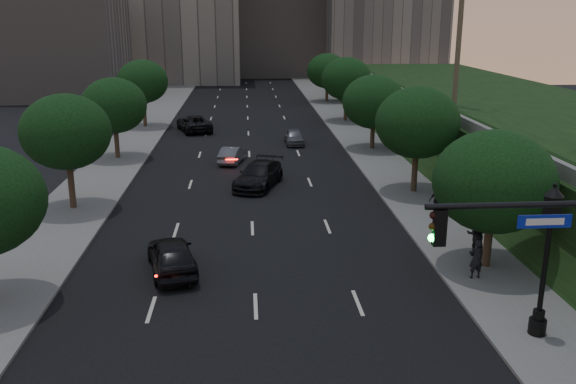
{
  "coord_description": "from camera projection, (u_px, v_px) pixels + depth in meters",
  "views": [
    {
      "loc": [
        -0.25,
        -16.44,
        10.86
      ],
      "look_at": [
        1.5,
        8.45,
        3.6
      ],
      "focal_mm": 38.0,
      "sensor_mm": 36.0,
      "label": 1
    }
  ],
  "objects": [
    {
      "name": "tree_left_c",
      "position": [
        114.0,
        106.0,
        46.62
      ],
      "size": [
        5.0,
        5.0,
        6.34
      ],
      "color": "#38281C",
      "rests_on": "ground"
    },
    {
      "name": "sedan_far_left",
      "position": [
        194.0,
        123.0,
        59.03
      ],
      "size": [
        4.16,
        6.19,
        1.58
      ],
      "primitive_type": "imported",
      "rotation": [
        0.0,
        0.0,
        3.44
      ],
      "color": "black",
      "rests_on": "ground"
    },
    {
      "name": "parapet_wall",
      "position": [
        430.0,
        106.0,
        45.31
      ],
      "size": [
        0.35,
        90.0,
        0.7
      ],
      "primitive_type": "cube",
      "color": "slate",
      "rests_on": "embankment"
    },
    {
      "name": "office_block_filler",
      "position": [
        53.0,
        45.0,
        82.14
      ],
      "size": [
        18.0,
        16.0,
        14.0
      ],
      "primitive_type": "cube",
      "color": "gray",
      "rests_on": "ground"
    },
    {
      "name": "road_surface",
      "position": [
        249.0,
        160.0,
        47.53
      ],
      "size": [
        16.0,
        140.0,
        0.02
      ],
      "primitive_type": "cube",
      "color": "black",
      "rests_on": "ground"
    },
    {
      "name": "sidewalk_right",
      "position": [
        379.0,
        157.0,
        48.2
      ],
      "size": [
        4.5,
        140.0,
        0.15
      ],
      "primitive_type": "cube",
      "color": "slate",
      "rests_on": "ground"
    },
    {
      "name": "tree_right_a",
      "position": [
        494.0,
        181.0,
        26.03
      ],
      "size": [
        5.2,
        5.2,
        6.24
      ],
      "color": "#38281C",
      "rests_on": "ground"
    },
    {
      "name": "street_lamp",
      "position": [
        545.0,
        268.0,
        20.61
      ],
      "size": [
        0.64,
        0.64,
        5.62
      ],
      "color": "black",
      "rests_on": "ground"
    },
    {
      "name": "tree_right_c",
      "position": [
        374.0,
        102.0,
        49.98
      ],
      "size": [
        5.2,
        5.2,
        6.24
      ],
      "color": "#38281C",
      "rests_on": "ground"
    },
    {
      "name": "ground",
      "position": [
        259.0,
        381.0,
        18.8
      ],
      "size": [
        160.0,
        160.0,
        0.0
      ],
      "primitive_type": "plane",
      "color": "black",
      "rests_on": "ground"
    },
    {
      "name": "sedan_near_left",
      "position": [
        172.0,
        255.0,
        26.56
      ],
      "size": [
        2.9,
        4.95,
        1.58
      ],
      "primitive_type": "imported",
      "rotation": [
        0.0,
        0.0,
        3.38
      ],
      "color": "black",
      "rests_on": "ground"
    },
    {
      "name": "tree_left_b",
      "position": [
        66.0,
        132.0,
        34.07
      ],
      "size": [
        5.0,
        5.0,
        6.71
      ],
      "color": "#38281C",
      "rests_on": "ground"
    },
    {
      "name": "tree_right_d",
      "position": [
        346.0,
        79.0,
        63.25
      ],
      "size": [
        5.2,
        5.2,
        6.74
      ],
      "color": "#38281C",
      "rests_on": "ground"
    },
    {
      "name": "pedestrian_b",
      "position": [
        477.0,
        234.0,
        28.23
      ],
      "size": [
        1.1,
        0.99,
        1.87
      ],
      "primitive_type": "imported",
      "rotation": [
        0.0,
        0.0,
        2.78
      ],
      "color": "black",
      "rests_on": "sidewalk_right"
    },
    {
      "name": "pedestrian_a",
      "position": [
        476.0,
        259.0,
        25.59
      ],
      "size": [
        0.68,
        0.5,
        1.71
      ],
      "primitive_type": "imported",
      "rotation": [
        0.0,
        0.0,
        3.29
      ],
      "color": "black",
      "rests_on": "sidewalk_right"
    },
    {
      "name": "pedestrian_c",
      "position": [
        438.0,
        200.0,
        33.77
      ],
      "size": [
        1.02,
        0.49,
        1.69
      ],
      "primitive_type": "imported",
      "rotation": [
        0.0,
        0.0,
        3.22
      ],
      "color": "black",
      "rests_on": "sidewalk_right"
    },
    {
      "name": "tree_right_b",
      "position": [
        418.0,
        123.0,
        37.39
      ],
      "size": [
        5.2,
        5.2,
        6.74
      ],
      "color": "#38281C",
      "rests_on": "ground"
    },
    {
      "name": "sedan_mid_left",
      "position": [
        232.0,
        155.0,
        46.42
      ],
      "size": [
        2.23,
        4.1,
        1.28
      ],
      "primitive_type": "imported",
      "rotation": [
        0.0,
        0.0,
        2.91
      ],
      "color": "#56585E",
      "rests_on": "ground"
    },
    {
      "name": "office_block_mid",
      "position": [
        277.0,
        3.0,
        113.27
      ],
      "size": [
        22.0,
        18.0,
        26.0
      ],
      "primitive_type": "cube",
      "color": "gray",
      "rests_on": "ground"
    },
    {
      "name": "tree_left_d",
      "position": [
        143.0,
        82.0,
        59.93
      ],
      "size": [
        5.0,
        5.0,
        6.71
      ],
      "color": "#38281C",
      "rests_on": "ground"
    },
    {
      "name": "tree_right_e",
      "position": [
        327.0,
        71.0,
        77.76
      ],
      "size": [
        5.2,
        5.2,
        6.24
      ],
      "color": "#38281C",
      "rests_on": "ground"
    },
    {
      "name": "embankment",
      "position": [
        537.0,
        136.0,
        46.54
      ],
      "size": [
        18.0,
        90.0,
        4.0
      ],
      "primitive_type": "cube",
      "color": "black",
      "rests_on": "ground"
    },
    {
      "name": "sedan_far_right",
      "position": [
        294.0,
        137.0,
        53.13
      ],
      "size": [
        1.66,
        3.95,
        1.33
      ],
      "primitive_type": "imported",
      "rotation": [
        0.0,
        0.0,
        0.02
      ],
      "color": "#5A5D63",
      "rests_on": "ground"
    },
    {
      "name": "sedan_near_right",
      "position": [
        259.0,
        175.0,
        39.87
      ],
      "size": [
        3.9,
        5.91,
        1.59
      ],
      "primitive_type": "imported",
      "rotation": [
        0.0,
        0.0,
        -0.33
      ],
      "color": "black",
      "rests_on": "ground"
    },
    {
      "name": "sidewalk_left",
      "position": [
        116.0,
        161.0,
        46.82
      ],
      "size": [
        4.5,
        140.0,
        0.15
      ],
      "primitive_type": "cube",
      "color": "slate",
      "rests_on": "ground"
    }
  ]
}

